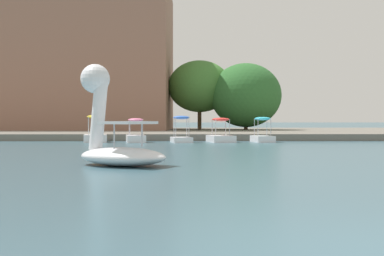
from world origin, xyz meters
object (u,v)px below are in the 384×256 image
object	(u,v)px
parked_van	(142,118)
pedal_boat_blue	(181,135)
swan_boat	(114,134)
pedal_boat_pink	(136,135)
tree_broadleaf_behind_dock	(200,86)
tree_willow_overhanging	(246,95)
pedal_boat_red	(221,135)
pedal_boat_yellow	(96,135)
pedal_boat_cyan	(263,135)

from	to	relation	value
parked_van	pedal_boat_blue	bearing A→B (deg)	-77.66
swan_boat	pedal_boat_pink	bearing A→B (deg)	93.37
tree_broadleaf_behind_dock	tree_willow_overhanging	distance (m)	4.37
pedal_boat_red	pedal_boat_yellow	world-z (taller)	pedal_boat_yellow
pedal_boat_yellow	pedal_boat_blue	bearing A→B (deg)	-4.92
pedal_boat_cyan	pedal_boat_yellow	distance (m)	9.81
pedal_boat_pink	tree_broadleaf_behind_dock	xyz separation A→B (m)	(4.22, 16.72, 4.00)
pedal_boat_red	parked_van	size ratio (longest dim) A/B	0.52
pedal_boat_blue	pedal_boat_yellow	bearing A→B (deg)	175.08
parked_van	tree_broadleaf_behind_dock	bearing A→B (deg)	-7.89
pedal_boat_cyan	tree_broadleaf_behind_dock	bearing A→B (deg)	101.04
parked_van	swan_boat	bearing A→B (deg)	-86.30
swan_boat	pedal_boat_yellow	distance (m)	15.04
pedal_boat_pink	parked_van	xyz separation A→B (m)	(-1.22, 17.47, 1.05)
pedal_boat_pink	tree_willow_overhanging	bearing A→B (deg)	61.99
swan_boat	parked_van	distance (m)	32.01
pedal_boat_cyan	pedal_boat_blue	distance (m)	4.80
pedal_boat_pink	parked_van	world-z (taller)	parked_van
pedal_boat_pink	tree_broadleaf_behind_dock	size ratio (longest dim) A/B	0.29
parked_van	pedal_boat_pink	bearing A→B (deg)	-86.02
tree_broadleaf_behind_dock	pedal_boat_pink	bearing A→B (deg)	-104.16
swan_boat	pedal_boat_cyan	xyz separation A→B (m)	(6.58, 14.72, -0.45)
pedal_boat_pink	pedal_boat_yellow	xyz separation A→B (m)	(-2.38, 0.22, -0.02)
swan_boat	pedal_boat_pink	xyz separation A→B (m)	(-0.85, 14.47, -0.46)
swan_boat	pedal_boat_yellow	world-z (taller)	swan_boat
pedal_boat_blue	tree_willow_overhanging	bearing A→B (deg)	70.25
pedal_boat_yellow	tree_willow_overhanging	xyz separation A→B (m)	(10.78, 15.59, 3.16)
swan_boat	tree_broadleaf_behind_dock	size ratio (longest dim) A/B	0.43
tree_broadleaf_behind_dock	parked_van	size ratio (longest dim) A/B	1.68
pedal_boat_cyan	tree_broadleaf_behind_dock	size ratio (longest dim) A/B	0.26
pedal_boat_cyan	tree_willow_overhanging	world-z (taller)	tree_willow_overhanging
pedal_boat_red	parked_van	distance (m)	18.40
tree_willow_overhanging	tree_broadleaf_behind_dock	bearing A→B (deg)	167.73
pedal_boat_blue	tree_broadleaf_behind_dock	xyz separation A→B (m)	(1.56, 16.93, 3.97)
pedal_boat_cyan	pedal_boat_pink	bearing A→B (deg)	-178.12
pedal_boat_red	tree_willow_overhanging	distance (m)	16.32
pedal_boat_blue	parked_van	bearing A→B (deg)	102.34
tree_willow_overhanging	pedal_boat_cyan	bearing A→B (deg)	-93.58
pedal_boat_cyan	pedal_boat_pink	xyz separation A→B (m)	(-7.43, -0.24, -0.02)
pedal_boat_pink	tree_broadleaf_behind_dock	distance (m)	17.70
pedal_boat_cyan	pedal_boat_yellow	bearing A→B (deg)	-179.83
swan_boat	parked_van	bearing A→B (deg)	93.70
tree_broadleaf_behind_dock	tree_willow_overhanging	bearing A→B (deg)	-12.27
swan_boat	parked_van	world-z (taller)	swan_boat
tree_broadleaf_behind_dock	swan_boat	bearing A→B (deg)	-96.16
pedal_boat_yellow	tree_broadleaf_behind_dock	size ratio (longest dim) A/B	0.33
pedal_boat_cyan	pedal_boat_pink	world-z (taller)	pedal_boat_cyan
pedal_boat_blue	tree_willow_overhanging	size ratio (longest dim) A/B	0.20
pedal_boat_cyan	pedal_boat_red	size ratio (longest dim) A/B	0.84
swan_boat	pedal_boat_blue	distance (m)	14.37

